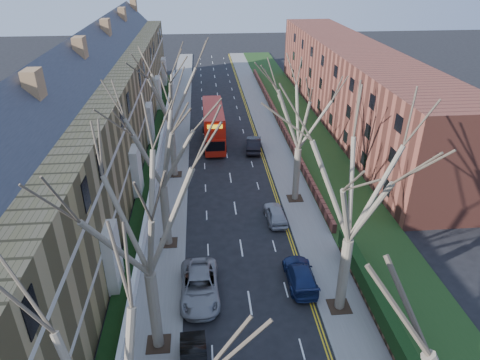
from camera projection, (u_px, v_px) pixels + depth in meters
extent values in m
cube|color=slate|center=(176.00, 136.00, 54.08)|extent=(3.00, 102.00, 0.12)
cube|color=slate|center=(270.00, 133.00, 55.05)|extent=(3.00, 102.00, 0.12)
cube|color=olive|center=(94.00, 123.00, 44.10)|extent=(9.00, 78.00, 10.00)
cube|color=#2F3039|center=(84.00, 64.00, 41.32)|extent=(4.67, 78.00, 4.67)
cube|color=beige|center=(139.00, 135.00, 45.16)|extent=(0.12, 78.00, 0.35)
cube|color=beige|center=(135.00, 103.00, 43.53)|extent=(0.12, 78.00, 0.35)
cube|color=brown|center=(352.00, 85.00, 57.20)|extent=(8.00, 54.00, 10.00)
cube|color=brown|center=(278.00, 118.00, 58.47)|extent=(0.35, 54.00, 0.90)
cube|color=white|center=(158.00, 159.00, 46.63)|extent=(0.30, 78.00, 1.00)
cube|color=#1E3E16|center=(305.00, 131.00, 55.37)|extent=(6.00, 102.00, 0.06)
cylinder|color=#716351|center=(155.00, 311.00, 23.75)|extent=(0.64, 0.64, 5.25)
cube|color=#2D2116|center=(159.00, 344.00, 24.97)|extent=(1.40, 1.40, 0.05)
cylinder|color=#716351|center=(166.00, 216.00, 32.61)|extent=(0.64, 0.64, 5.07)
cube|color=#2D2116|center=(168.00, 243.00, 33.79)|extent=(1.40, 1.40, 0.05)
cylinder|color=#716351|center=(173.00, 151.00, 43.16)|extent=(0.60, 0.60, 5.25)
cube|color=#2D2116|center=(175.00, 174.00, 44.37)|extent=(1.40, 1.40, 0.05)
cylinder|color=#716351|center=(344.00, 275.00, 26.43)|extent=(0.64, 0.64, 5.25)
cube|color=#2D2116|center=(339.00, 306.00, 27.65)|extent=(1.40, 1.40, 0.05)
cylinder|color=#716351|center=(297.00, 174.00, 38.82)|extent=(0.60, 0.60, 5.07)
cube|color=#2D2116|center=(295.00, 198.00, 39.99)|extent=(1.40, 1.40, 0.05)
cube|color=#AA170C|center=(214.00, 132.00, 51.70)|extent=(2.39, 10.36, 2.07)
cube|color=#AA170C|center=(213.00, 116.00, 50.78)|extent=(2.39, 9.84, 1.88)
cube|color=black|center=(214.00, 129.00, 51.50)|extent=(2.41, 9.53, 0.85)
cube|color=black|center=(213.00, 116.00, 50.74)|extent=(2.41, 9.32, 0.85)
imported|color=gray|center=(200.00, 286.00, 28.40)|extent=(2.61, 5.57, 1.54)
imported|color=navy|center=(300.00, 275.00, 29.58)|extent=(1.91, 4.67, 1.35)
imported|color=#9FA0A7|center=(276.00, 214.00, 36.60)|extent=(1.74, 4.01, 1.35)
imported|color=black|center=(254.00, 144.00, 49.86)|extent=(2.27, 4.94, 1.57)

